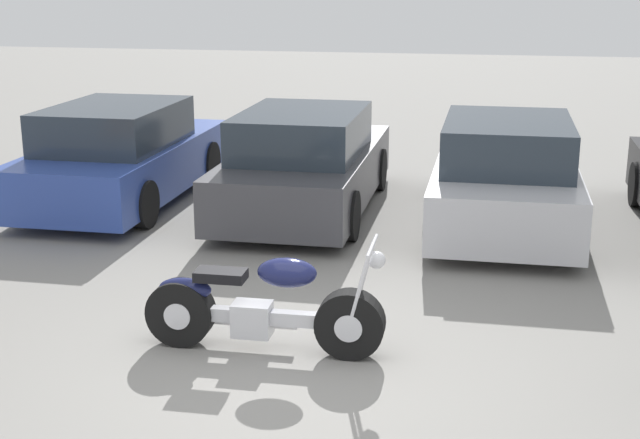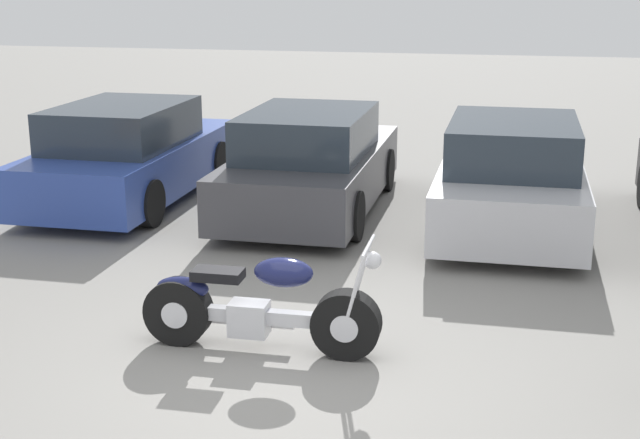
# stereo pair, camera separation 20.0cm
# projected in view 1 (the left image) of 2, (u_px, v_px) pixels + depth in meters

# --- Properties ---
(ground_plane) EXTENTS (60.00, 60.00, 0.00)m
(ground_plane) POSITION_uv_depth(u_px,v_px,m) (289.00, 380.00, 7.26)
(ground_plane) COLOR gray
(motorcycle) EXTENTS (2.12, 0.62, 1.03)m
(motorcycle) POSITION_uv_depth(u_px,v_px,m) (261.00, 308.00, 7.74)
(motorcycle) COLOR black
(motorcycle) RESTS_ON ground_plane
(parked_car_blue) EXTENTS (1.85, 4.36, 1.42)m
(parked_car_blue) POSITION_uv_depth(u_px,v_px,m) (122.00, 156.00, 12.76)
(parked_car_blue) COLOR #2D479E
(parked_car_blue) RESTS_ON ground_plane
(parked_car_dark_grey) EXTENTS (1.85, 4.36, 1.42)m
(parked_car_dark_grey) POSITION_uv_depth(u_px,v_px,m) (305.00, 164.00, 12.22)
(parked_car_dark_grey) COLOR #3D3D42
(parked_car_dark_grey) RESTS_ON ground_plane
(parked_car_silver) EXTENTS (1.85, 4.36, 1.42)m
(parked_car_silver) POSITION_uv_depth(u_px,v_px,m) (505.00, 175.00, 11.53)
(parked_car_silver) COLOR #BCBCC1
(parked_car_silver) RESTS_ON ground_plane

